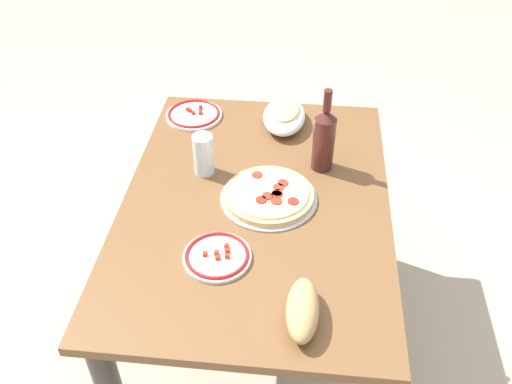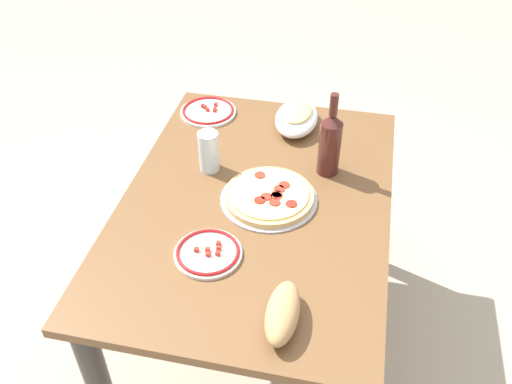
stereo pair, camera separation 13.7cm
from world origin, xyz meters
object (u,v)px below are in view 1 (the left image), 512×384
Objects in this scene: pepperoni_pizza at (269,195)px; bread_loaf at (303,310)px; baked_pasta_dish at (284,115)px; water_glass at (203,155)px; dining_table at (256,230)px; side_plate_near at (194,114)px; side_plate_far at (217,256)px; wine_bottle at (324,138)px.

pepperoni_pizza is 1.55× the size of bread_loaf.
baked_pasta_dish reaches higher than bread_loaf.
pepperoni_pizza is at bearing 62.60° from water_glass.
bread_loaf is at bearing 6.63° from baked_pasta_dish.
dining_table is 0.54m from side_plate_near.
water_glass is 0.34m from side_plate_near.
side_plate_near is 0.72m from side_plate_far.
side_plate_far is 0.98× the size of bread_loaf.
dining_table is 4.78× the size of baked_pasta_dish.
baked_pasta_dish is at bearing 177.47° from pepperoni_pizza.
side_plate_near is at bearing -164.20° from side_plate_far.
wine_bottle reaches higher than bread_loaf.
wine_bottle is at bearing 61.39° from side_plate_near.
water_glass reaches higher than side_plate_near.
dining_table is 0.36m from wine_bottle.
water_glass is (0.30, -0.24, 0.03)m from baked_pasta_dish.
dining_table is at bearing -7.74° from baked_pasta_dish.
baked_pasta_dish is at bearing 86.67° from side_plate_near.
baked_pasta_dish is at bearing 168.55° from side_plate_far.
side_plate_far is at bearing -17.43° from dining_table.
baked_pasta_dish is (-0.42, 0.02, 0.03)m from pepperoni_pizza.
water_glass is 0.72× the size of bread_loaf.
wine_bottle is at bearing 99.93° from water_glass.
pepperoni_pizza is 1.59× the size of side_plate_far.
baked_pasta_dish is at bearing 142.07° from water_glass.
bread_loaf is at bearing 31.40° from water_glass.
baked_pasta_dish is 0.86m from bread_loaf.
bread_loaf is (0.55, 0.34, -0.03)m from water_glass.
wine_bottle is 1.52× the size of side_plate_far.
pepperoni_pizza is 0.25m from water_glass.
side_plate_far is at bearing 15.01° from water_glass.
bread_loaf is (0.87, 0.43, 0.03)m from side_plate_near.
water_glass reaches higher than dining_table.
baked_pasta_dish reaches higher than side_plate_far.
side_plate_far is at bearing -24.56° from pepperoni_pizza.
side_plate_near reaches higher than dining_table.
side_plate_far is (0.26, -0.12, -0.01)m from pepperoni_pizza.
wine_bottle is at bearing 30.16° from baked_pasta_dish.
wine_bottle is 0.38m from water_glass.
bread_loaf is at bearing 19.99° from dining_table.
wine_bottle is 2.06× the size of water_glass.
pepperoni_pizza is at bearing -164.93° from bread_loaf.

